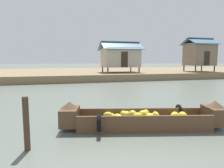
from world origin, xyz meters
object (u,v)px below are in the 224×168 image
(stilt_house_mid_left, at_px, (199,54))
(banana_boat, at_px, (143,118))
(stilt_house_left, at_px, (120,57))
(mooring_post, at_px, (26,124))

(stilt_house_mid_left, bearing_deg, banana_boat, -133.04)
(banana_boat, distance_m, stilt_house_mid_left, 22.81)
(stilt_house_left, distance_m, mooring_post, 20.18)
(banana_boat, relative_size, stilt_house_left, 1.05)
(banana_boat, height_order, mooring_post, mooring_post)
(stilt_house_mid_left, bearing_deg, mooring_post, -137.36)
(stilt_house_left, bearing_deg, stilt_house_mid_left, -5.77)
(stilt_house_mid_left, bearing_deg, stilt_house_left, 174.23)
(banana_boat, relative_size, mooring_post, 4.01)
(banana_boat, height_order, stilt_house_mid_left, stilt_house_mid_left)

